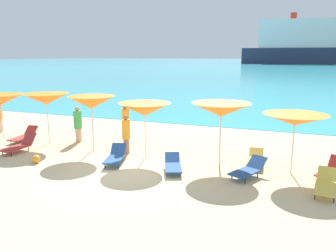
{
  "coord_description": "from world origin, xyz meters",
  "views": [
    {
      "loc": [
        5.37,
        -10.11,
        3.99
      ],
      "look_at": [
        0.66,
        2.19,
        1.2
      ],
      "focal_mm": 35.58,
      "sensor_mm": 36.0,
      "label": 1
    }
  ],
  "objects": [
    {
      "name": "lounge_chair_2",
      "position": [
        6.72,
        1.72,
        0.25
      ],
      "size": [
        1.13,
        1.62,
        0.6
      ],
      "rotation": [
        0.0,
        0.0,
        -0.4
      ],
      "color": "#A53333",
      "rests_on": "ground_plane"
    },
    {
      "name": "umbrella_3",
      "position": [
        -0.07,
        1.55,
        1.94
      ],
      "size": [
        2.15,
        2.15,
        2.19
      ],
      "color": "silver",
      "rests_on": "ground_plane"
    },
    {
      "name": "cruise_ship",
      "position": [
        9.85,
        169.81,
        9.49
      ],
      "size": [
        63.59,
        13.8,
        24.37
      ],
      "rotation": [
        0.0,
        0.0,
        0.08
      ],
      "color": "#262D47",
      "rests_on": "ocean_water"
    },
    {
      "name": "beach_ball",
      "position": [
        -3.62,
        -0.64,
        0.16
      ],
      "size": [
        0.31,
        0.31,
        0.31
      ],
      "primitive_type": "sphere",
      "color": "orange",
      "rests_on": "ground_plane"
    },
    {
      "name": "umbrella_2",
      "position": [
        -2.56,
        1.63,
        2.07
      ],
      "size": [
        2.07,
        2.07,
        2.34
      ],
      "color": "silver",
      "rests_on": "ground_plane"
    },
    {
      "name": "lounge_chair_6",
      "position": [
        -0.78,
        0.39,
        0.29
      ],
      "size": [
        0.96,
        1.6,
        0.62
      ],
      "rotation": [
        0.0,
        0.0,
        0.28
      ],
      "color": "#1E478C",
      "rests_on": "ground_plane"
    },
    {
      "name": "beachgoer_0",
      "position": [
        -4.07,
        2.67,
        0.87
      ],
      "size": [
        0.38,
        0.38,
        1.68
      ],
      "rotation": [
        0.0,
        0.0,
        2.54
      ],
      "color": "#DBAA84",
      "rests_on": "ground_plane"
    },
    {
      "name": "ocean_water",
      "position": [
        0.0,
        228.21,
        0.01
      ],
      "size": [
        650.0,
        440.0,
        0.02
      ],
      "primitive_type": "cube",
      "color": "#38B7CC",
      "rests_on": "ground_plane"
    },
    {
      "name": "lounge_chair_8",
      "position": [
        4.11,
        0.7,
        0.29
      ],
      "size": [
        1.16,
        1.62,
        0.6
      ],
      "rotation": [
        0.0,
        0.0,
        -0.43
      ],
      "color": "#1E478C",
      "rests_on": "ground_plane"
    },
    {
      "name": "beachgoer_2",
      "position": [
        -1.74,
        3.05,
        1.0
      ],
      "size": [
        0.33,
        0.33,
        1.88
      ],
      "rotation": [
        0.0,
        0.0,
        6.17
      ],
      "color": "#A3704C",
      "rests_on": "ground_plane"
    },
    {
      "name": "lounge_chair_1",
      "position": [
        1.53,
        0.39,
        0.23
      ],
      "size": [
        1.07,
        1.56,
        0.5
      ],
      "rotation": [
        0.0,
        0.0,
        0.4
      ],
      "color": "#1E478C",
      "rests_on": "ground_plane"
    },
    {
      "name": "beachgoer_3",
      "position": [
        -1.02,
        1.73,
        0.86
      ],
      "size": [
        0.33,
        0.33,
        1.63
      ],
      "rotation": [
        0.0,
        0.0,
        5.79
      ],
      "color": "#A3704C",
      "rests_on": "ground_plane"
    },
    {
      "name": "lounge_chair_7",
      "position": [
        6.42,
        0.15,
        0.29
      ],
      "size": [
        0.73,
        1.64,
        0.61
      ],
      "rotation": [
        0.0,
        0.0,
        -0.11
      ],
      "color": "#D8BF4C",
      "rests_on": "ground_plane"
    },
    {
      "name": "umbrella_5",
      "position": [
        5.43,
        1.62,
        1.88
      ],
      "size": [
        2.25,
        2.25,
        2.08
      ],
      "color": "silver",
      "rests_on": "ground_plane"
    },
    {
      "name": "lounge_chair_0",
      "position": [
        -6.6,
        1.85,
        0.25
      ],
      "size": [
        0.74,
        1.67,
        0.6
      ],
      "rotation": [
        0.0,
        0.0,
        0.11
      ],
      "color": "#A53333",
      "rests_on": "ground_plane"
    },
    {
      "name": "lounge_chair_9",
      "position": [
        4.18,
        2.07,
        0.24
      ],
      "size": [
        0.62,
        1.44,
        0.5
      ],
      "rotation": [
        0.0,
        0.0,
        0.06
      ],
      "color": "#D8BF4C",
      "rests_on": "ground_plane"
    },
    {
      "name": "umbrella_4",
      "position": [
        2.88,
        1.8,
        2.05
      ],
      "size": [
        2.41,
        2.41,
        2.31
      ],
      "color": "silver",
      "rests_on": "ground_plane"
    },
    {
      "name": "umbrella_1",
      "position": [
        -5.19,
        1.96,
        2.06
      ],
      "size": [
        2.19,
        2.19,
        2.31
      ],
      "color": "silver",
      "rests_on": "ground_plane"
    },
    {
      "name": "lounge_chair_5",
      "position": [
        -5.41,
        0.36,
        0.28
      ],
      "size": [
        0.73,
        1.62,
        0.7
      ],
      "rotation": [
        0.0,
        0.0,
        -0.08
      ],
      "color": "#A53333",
      "rests_on": "ground_plane"
    },
    {
      "name": "ground_plane",
      "position": [
        0.0,
        10.0,
        -0.15
      ],
      "size": [
        50.0,
        100.0,
        0.3
      ],
      "primitive_type": "cube",
      "color": "beige"
    },
    {
      "name": "umbrella_0",
      "position": [
        -8.09,
        2.02,
        1.87
      ],
      "size": [
        2.24,
        2.24,
        2.14
      ],
      "color": "silver",
      "rests_on": "ground_plane"
    }
  ]
}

